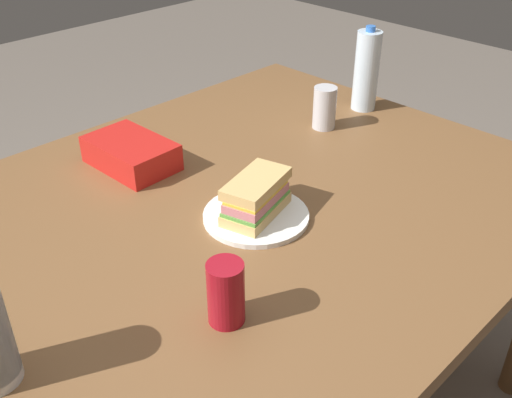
% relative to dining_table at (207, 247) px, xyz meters
% --- Properties ---
extents(dining_table, '(1.72, 1.19, 0.76)m').
position_rel_dining_table_xyz_m(dining_table, '(0.00, 0.00, 0.00)').
color(dining_table, brown).
rests_on(dining_table, ground_plane).
extents(paper_plate, '(0.24, 0.24, 0.01)m').
position_rel_dining_table_xyz_m(paper_plate, '(0.08, -0.07, 0.08)').
color(paper_plate, white).
rests_on(paper_plate, dining_table).
extents(sandwich, '(0.20, 0.14, 0.08)m').
position_rel_dining_table_xyz_m(sandwich, '(0.09, -0.07, 0.13)').
color(sandwich, '#DBB26B').
rests_on(sandwich, paper_plate).
extents(soda_can_red, '(0.07, 0.07, 0.12)m').
position_rel_dining_table_xyz_m(soda_can_red, '(-0.18, -0.26, 0.14)').
color(soda_can_red, maroon).
rests_on(soda_can_red, dining_table).
extents(chip_bag, '(0.16, 0.24, 0.07)m').
position_rel_dining_table_xyz_m(chip_bag, '(0.03, 0.32, 0.11)').
color(chip_bag, red).
rests_on(chip_bag, dining_table).
extents(water_bottle_tall, '(0.07, 0.07, 0.25)m').
position_rel_dining_table_xyz_m(water_bottle_tall, '(0.75, 0.12, 0.20)').
color(water_bottle_tall, silver).
rests_on(water_bottle_tall, dining_table).
extents(soda_can_silver, '(0.07, 0.07, 0.12)m').
position_rel_dining_table_xyz_m(soda_can_silver, '(0.56, 0.12, 0.14)').
color(soda_can_silver, silver).
rests_on(soda_can_silver, dining_table).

